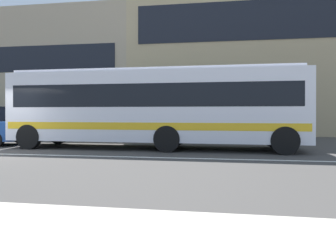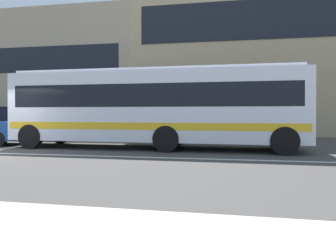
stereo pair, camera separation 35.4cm
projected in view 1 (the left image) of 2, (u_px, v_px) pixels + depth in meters
hedge_row_far at (70, 132)px, 17.92m from camera, size 21.20×1.10×0.74m
apartment_block_left at (30, 77)px, 26.83m from camera, size 19.72×8.79×9.13m
apartment_block_right at (276, 49)px, 23.63m from camera, size 20.83×8.79×12.62m
transit_bus at (154, 105)px, 13.00m from camera, size 12.01×2.79×3.24m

